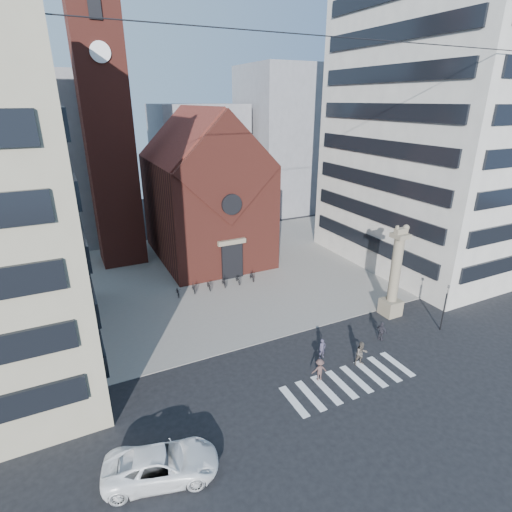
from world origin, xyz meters
The scene contains 22 objects.
ground centered at (0.00, 0.00, 0.00)m, with size 120.00×120.00×0.00m, color black.
piazza centered at (0.00, 19.00, 0.03)m, with size 46.00×30.00×0.05m, color gray.
zebra_crossing centered at (0.55, -3.00, 0.01)m, with size 10.20×3.20×0.01m, color white, non-canonical shape.
church centered at (0.00, 25.04, 7.98)m, with size 12.00×16.65×18.00m.
campanile centered at (-10.00, 28.00, 15.74)m, with size 5.50×5.50×31.20m.
building_right centered at (24.00, 12.00, 16.00)m, with size 18.00×22.00×32.00m, color beige.
bg_block_left centered at (-20.00, 40.00, 11.00)m, with size 16.00×14.00×22.00m, color gray.
bg_block_mid centered at (6.00, 45.00, 9.00)m, with size 14.00×12.00×18.00m, color gray.
bg_block_right centered at (22.00, 42.00, 12.00)m, with size 16.00×14.00×24.00m, color gray.
lion_column centered at (10.01, 3.00, 3.46)m, with size 1.63×1.60×8.68m.
traffic_light centered at (12.00, -1.00, 2.29)m, with size 0.13×0.16×4.30m.
white_car centered at (-13.17, -4.75, 0.83)m, with size 2.74×5.94×1.65m, color white.
pedestrian_0 centered at (0.46, 0.23, 0.81)m, with size 0.59×0.39×1.62m, color #383347.
pedestrian_1 centered at (2.59, -1.76, 0.96)m, with size 0.93×0.73×1.92m, color #4F473F.
pedestrian_2 centered at (6.25, 0.08, 0.83)m, with size 0.97×0.40×1.66m, color #2D2B34.
pedestrian_3 centered at (-1.24, -1.86, 0.85)m, with size 1.09×0.63×1.69m, color #493430.
scooter_0 centered at (-6.66, 15.32, 0.48)m, with size 0.57×1.64×0.86m, color black.
scooter_1 centered at (-5.00, 15.32, 0.53)m, with size 0.45×1.59×0.96m, color black.
scooter_2 centered at (-3.33, 15.32, 0.48)m, with size 0.57×1.64×0.86m, color black.
scooter_3 centered at (-1.66, 15.32, 0.53)m, with size 0.45×1.59×0.96m, color black.
scooter_4 centered at (0.00, 15.32, 0.48)m, with size 0.57×1.64×0.86m, color black.
scooter_5 centered at (1.67, 15.32, 0.53)m, with size 0.45×1.59×0.96m, color black.
Camera 1 is at (-15.51, -20.80, 18.64)m, focal length 28.00 mm.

